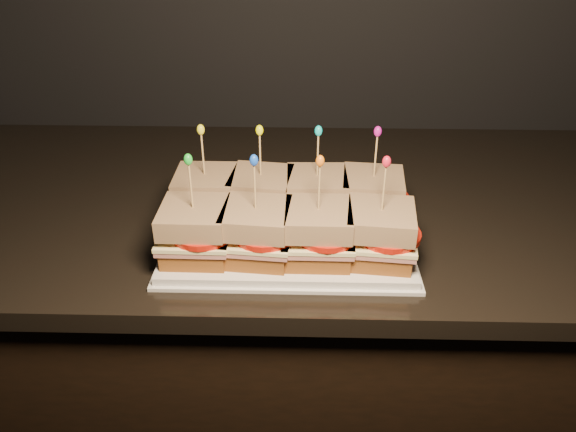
{
  "coord_description": "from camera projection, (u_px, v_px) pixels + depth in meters",
  "views": [
    {
      "loc": [
        0.09,
        0.75,
        1.36
      ],
      "look_at": [
        0.07,
        1.5,
        0.92
      ],
      "focal_mm": 35.0,
      "sensor_mm": 36.0,
      "label": 1
    }
  ],
  "objects": [
    {
      "name": "sandwich_3_tomato",
      "position": [
        380.0,
        198.0,
        0.9
      ],
      "size": [
        0.09,
        0.09,
        0.01
      ],
      "primitive_type": "cylinder",
      "color": "red",
      "rests_on": "sandwich_3_cheese"
    },
    {
      "name": "granite_slab",
      "position": [
        175.0,
        201.0,
        1.05
      ],
      "size": [
        2.44,
        0.69,
        0.03
      ],
      "primitive_type": "cube",
      "color": "black",
      "rests_on": "cabinet"
    },
    {
      "name": "sandwich_1_frill",
      "position": [
        259.0,
        130.0,
        0.85
      ],
      "size": [
        0.01,
        0.01,
        0.02
      ],
      "primitive_type": "ellipsoid",
      "color": "#F4FC05",
      "rests_on": "sandwich_1_pick"
    },
    {
      "name": "sandwich_6_tomato",
      "position": [
        326.0,
        233.0,
        0.81
      ],
      "size": [
        0.09,
        0.09,
        0.01
      ],
      "primitive_type": "cylinder",
      "color": "red",
      "rests_on": "sandwich_6_cheese"
    },
    {
      "name": "cabinet",
      "position": [
        195.0,
        366.0,
        1.27
      ],
      "size": [
        2.4,
        0.65,
        0.83
      ],
      "primitive_type": "cube",
      "color": "black",
      "rests_on": "ground"
    },
    {
      "name": "sandwich_1_pick",
      "position": [
        260.0,
        157.0,
        0.87
      ],
      "size": [
        0.0,
        0.0,
        0.09
      ],
      "primitive_type": "cylinder",
      "color": "tan",
      "rests_on": "sandwich_1_bread_top"
    },
    {
      "name": "sandwich_6_ham",
      "position": [
        318.0,
        239.0,
        0.82
      ],
      "size": [
        0.1,
        0.1,
        0.01
      ],
      "primitive_type": "cube",
      "rotation": [
        0.0,
        0.0,
        -0.01
      ],
      "color": "#B66A61",
      "rests_on": "sandwich_6_bread_bot"
    },
    {
      "name": "sandwich_2_bread_top",
      "position": [
        317.0,
        184.0,
        0.9
      ],
      "size": [
        0.1,
        0.1,
        0.03
      ],
      "primitive_type": "cube",
      "rotation": [
        0.0,
        0.0,
        0.02
      ],
      "color": "#4D280F",
      "rests_on": "sandwich_2_tomato"
    },
    {
      "name": "sandwich_4_pick",
      "position": [
        191.0,
        189.0,
        0.78
      ],
      "size": [
        0.0,
        0.0,
        0.09
      ],
      "primitive_type": "cylinder",
      "color": "tan",
      "rests_on": "sandwich_4_bread_top"
    },
    {
      "name": "sandwich_7_bread_bot",
      "position": [
        378.0,
        250.0,
        0.83
      ],
      "size": [
        0.1,
        0.1,
        0.03
      ],
      "primitive_type": "cube",
      "rotation": [
        0.0,
        0.0,
        -0.1
      ],
      "color": "#5B340F",
      "rests_on": "platter"
    },
    {
      "name": "sandwich_4_ham",
      "position": [
        196.0,
        237.0,
        0.83
      ],
      "size": [
        0.1,
        0.1,
        0.01
      ],
      "primitive_type": "cube",
      "rotation": [
        0.0,
        0.0,
        -0.02
      ],
      "color": "#B66A61",
      "rests_on": "sandwich_4_bread_bot"
    },
    {
      "name": "sandwich_3_pick",
      "position": [
        375.0,
        159.0,
        0.87
      ],
      "size": [
        0.0,
        0.0,
        0.09
      ],
      "primitive_type": "cylinder",
      "color": "tan",
      "rests_on": "sandwich_3_bread_top"
    },
    {
      "name": "sandwich_2_frill",
      "position": [
        318.0,
        131.0,
        0.85
      ],
      "size": [
        0.01,
        0.01,
        0.02
      ],
      "primitive_type": "ellipsoid",
      "color": "#09C5C7",
      "rests_on": "sandwich_2_pick"
    },
    {
      "name": "sandwich_3_bread_bot",
      "position": [
        371.0,
        213.0,
        0.92
      ],
      "size": [
        0.1,
        0.1,
        0.03
      ],
      "primitive_type": "cube",
      "rotation": [
        0.0,
        0.0,
        -0.09
      ],
      "color": "#5B340F",
      "rests_on": "platter"
    },
    {
      "name": "sandwich_0_frill",
      "position": [
        201.0,
        130.0,
        0.85
      ],
      "size": [
        0.01,
        0.01,
        0.02
      ],
      "primitive_type": "ellipsoid",
      "color": "yellow",
      "rests_on": "sandwich_0_pick"
    },
    {
      "name": "sandwich_5_frill",
      "position": [
        254.0,
        160.0,
        0.76
      ],
      "size": [
        0.01,
        0.01,
        0.02
      ],
      "primitive_type": "ellipsoid",
      "color": "blue",
      "rests_on": "sandwich_5_pick"
    },
    {
      "name": "sandwich_3_frill",
      "position": [
        378.0,
        131.0,
        0.85
      ],
      "size": [
        0.01,
        0.01,
        0.02
      ],
      "primitive_type": "ellipsoid",
      "color": "#C61199",
      "rests_on": "sandwich_3_pick"
    },
    {
      "name": "sandwich_6_bread_top",
      "position": [
        318.0,
        219.0,
        0.8
      ],
      "size": [
        0.1,
        0.1,
        0.03
      ],
      "primitive_type": "cube",
      "rotation": [
        0.0,
        0.0,
        -0.01
      ],
      "color": "#4D280F",
      "rests_on": "sandwich_6_tomato"
    },
    {
      "name": "sandwich_1_tomato",
      "position": [
        268.0,
        197.0,
        0.9
      ],
      "size": [
        0.09,
        0.09,
        0.01
      ],
      "primitive_type": "cylinder",
      "color": "red",
      "rests_on": "sandwich_1_cheese"
    },
    {
      "name": "sandwich_5_ham",
      "position": [
        257.0,
        238.0,
        0.82
      ],
      "size": [
        0.11,
        0.11,
        0.01
      ],
      "primitive_type": "cube",
      "rotation": [
        0.0,
        0.0,
        -0.09
      ],
      "color": "#B66A61",
      "rests_on": "sandwich_5_bread_bot"
    },
    {
      "name": "sandwich_7_frill",
      "position": [
        387.0,
        162.0,
        0.76
      ],
      "size": [
        0.01,
        0.01,
        0.02
      ],
      "primitive_type": "ellipsoid",
      "color": "red",
      "rests_on": "sandwich_7_pick"
    },
    {
      "name": "sandwich_5_bread_top",
      "position": [
        256.0,
        218.0,
        0.81
      ],
      "size": [
        0.1,
        0.1,
        0.03
      ],
      "primitive_type": "cube",
      "rotation": [
        0.0,
        0.0,
        -0.09
      ],
      "color": "#4D280F",
      "rests_on": "sandwich_5_tomato"
    },
    {
      "name": "sandwich_1_ham",
      "position": [
        261.0,
        203.0,
        0.92
      ],
      "size": [
        0.11,
        0.11,
        0.01
      ],
      "primitive_type": "cube",
      "rotation": [
        0.0,
        0.0,
        -0.12
      ],
      "color": "#B66A61",
      "rests_on": "sandwich_1_bread_bot"
    },
    {
      "name": "sandwich_2_tomato",
      "position": [
        324.0,
        197.0,
        0.9
      ],
      "size": [
        0.09,
        0.09,
        0.01
      ],
      "primitive_type": "cylinder",
      "color": "red",
      "rests_on": "sandwich_2_cheese"
    },
    {
      "name": "sandwich_2_pick",
      "position": [
        318.0,
        158.0,
        0.87
      ],
      "size": [
        0.0,
        0.0,
        0.09
      ],
      "primitive_type": "cylinder",
      "color": "tan",
      "rests_on": "sandwich_2_bread_top"
    },
    {
      "name": "platter",
      "position": [
        288.0,
        241.0,
        0.89
      ],
      "size": [
        0.38,
        0.23,
        0.02
      ],
      "primitive_type": "cube",
      "color": "white",
      "rests_on": "granite_slab"
    },
    {
      "name": "sandwich_0_pick",
      "position": [
        203.0,
        157.0,
        0.88
      ],
      "size": [
        0.0,
        0.0,
        0.09
      ],
      "primitive_type": "cylinder",
      "color": "tan",
      "rests_on": "sandwich_0_bread_top"
    },
    {
      "name": "sandwich_7_bread_top",
      "position": [
        381.0,
        220.0,
        0.8
      ],
      "size": [
        0.1,
        0.1,
        0.03
      ],
      "primitive_type": "cube",
      "rotation": [
        0.0,
        0.0,
        -0.1
      ],
      "color": "#4D280F",
      "rests_on": "sandwich_7_tomato"
    },
    {
      "name": "sandwich_1_bread_bot",
      "position": [
        262.0,
        212.0,
        0.92
      ],
      "size": [
        0.1,
        0.1,
        0.03
      ],
      "primitive_type": "cube",
      "rotation": [
        0.0,
        0.0,
        -0.12
      ],
      "color": "#5B340F",
      "rests_on": "platter"
    },
    {
      "name": "sandwich_2_cheese",
      "position": [
        316.0,
        200.0,
        0.91
      ],
      "size": [
        0.11,
        0.1,
        0.01
      ],
      "primitive_type": "cube",
      "rotation": [
        0.0,
        0.0,
        0.02
      ],
      "color": "#FFF4A7",
      "rests_on": "sandwich_2_ham"
    },
    {
      "name": "sandwich_7_ham",
      "position": [
        379.0,
        240.0,
        0.82
      ],
      "size": [
        0.11,
        0.11,
        0.01
      ],
      "primitive_type": "cube",
      "rotation": [
        0.0,
        0.0,
        -0.1
      ],
      "color": "#B66A61",
      "rests_on": "sandwich_7_bread_bot"
    },
    {
      "name": "sandwich_6_frill",
      "position": [
        320.0,
        161.0,
        0.76
      ],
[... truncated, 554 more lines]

